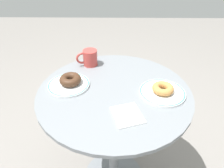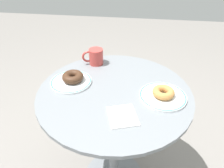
% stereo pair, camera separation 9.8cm
% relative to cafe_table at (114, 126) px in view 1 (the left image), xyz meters
% --- Properties ---
extents(cafe_table, '(0.73, 0.73, 0.75)m').
position_rel_cafe_table_xyz_m(cafe_table, '(0.00, 0.00, 0.00)').
color(cafe_table, slate).
rests_on(cafe_table, ground).
extents(plate_left, '(0.20, 0.20, 0.01)m').
position_rel_cafe_table_xyz_m(plate_left, '(-0.22, 0.04, 0.25)').
color(plate_left, white).
rests_on(plate_left, cafe_table).
extents(plate_right, '(0.21, 0.21, 0.01)m').
position_rel_cafe_table_xyz_m(plate_right, '(0.22, -0.02, 0.25)').
color(plate_right, white).
rests_on(plate_right, cafe_table).
extents(donut_chocolate, '(0.15, 0.15, 0.04)m').
position_rel_cafe_table_xyz_m(donut_chocolate, '(-0.21, 0.04, 0.27)').
color(donut_chocolate, '#422819').
rests_on(donut_chocolate, plate_left).
extents(donut_old_fashioned, '(0.13, 0.13, 0.03)m').
position_rel_cafe_table_xyz_m(donut_old_fashioned, '(0.22, -0.02, 0.27)').
color(donut_old_fashioned, '#BC7F42').
rests_on(donut_old_fashioned, plate_right).
extents(paper_napkin, '(0.15, 0.16, 0.01)m').
position_rel_cafe_table_xyz_m(paper_napkin, '(0.05, -0.17, 0.24)').
color(paper_napkin, white).
rests_on(paper_napkin, cafe_table).
extents(coffee_mug, '(0.12, 0.08, 0.09)m').
position_rel_cafe_table_xyz_m(coffee_mug, '(-0.14, 0.24, 0.29)').
color(coffee_mug, '#B73D38').
rests_on(coffee_mug, cafe_table).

